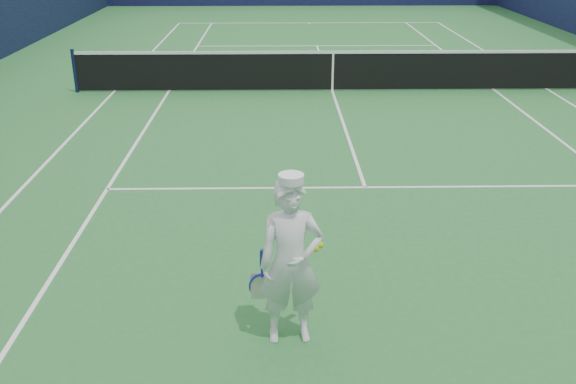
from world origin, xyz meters
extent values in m
plane|color=#286A2F|center=(0.00, 0.00, 0.00)|extent=(80.00, 80.00, 0.00)
cube|color=white|center=(0.00, 11.88, 0.00)|extent=(11.03, 0.06, 0.01)
cube|color=white|center=(-5.49, 0.00, 0.00)|extent=(0.06, 23.83, 0.01)
cube|color=white|center=(5.49, 0.00, 0.00)|extent=(0.06, 23.83, 0.01)
cube|color=white|center=(-4.12, 0.00, 0.00)|extent=(0.06, 23.77, 0.01)
cube|color=white|center=(4.12, 0.00, 0.00)|extent=(0.06, 23.77, 0.01)
cube|color=white|center=(0.00, 6.40, 0.00)|extent=(8.23, 0.06, 0.01)
cube|color=white|center=(0.00, -6.40, 0.00)|extent=(8.23, 0.06, 0.01)
cube|color=white|center=(0.00, 0.00, 0.00)|extent=(0.06, 12.80, 0.01)
cube|color=white|center=(0.00, 11.73, 0.00)|extent=(0.06, 0.30, 0.01)
cylinder|color=#141E4C|center=(-6.40, 0.00, 0.54)|extent=(0.09, 0.09, 1.07)
cube|color=black|center=(0.00, 0.00, 0.50)|extent=(12.79, 0.02, 0.92)
cube|color=white|center=(0.00, 0.00, 0.97)|extent=(12.79, 0.04, 0.07)
cube|color=white|center=(0.00, 0.00, 0.47)|extent=(0.05, 0.03, 0.94)
imported|color=white|center=(-1.28, -10.39, 0.86)|extent=(0.66, 0.47, 1.73)
cylinder|color=white|center=(-1.28, -10.39, 1.75)|extent=(0.24, 0.24, 0.08)
cube|color=white|center=(-1.29, -10.26, 1.72)|extent=(0.19, 0.12, 0.02)
cylinder|color=navy|center=(-1.57, -10.33, 0.89)|extent=(0.04, 0.09, 0.22)
cube|color=#2023B1|center=(-1.57, -10.27, 0.71)|extent=(0.02, 0.02, 0.14)
torus|color=#2023B1|center=(-1.58, -10.21, 0.51)|extent=(0.30, 0.13, 0.29)
cube|color=beige|center=(-1.58, -10.21, 0.51)|extent=(0.22, 0.02, 0.30)
sphere|color=#B7D117|center=(-1.03, -10.26, 0.95)|extent=(0.07, 0.07, 0.07)
sphere|color=#B7D117|center=(-0.99, -10.24, 0.98)|extent=(0.07, 0.07, 0.07)
camera|label=1|loc=(-1.41, -15.86, 3.91)|focal=40.00mm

